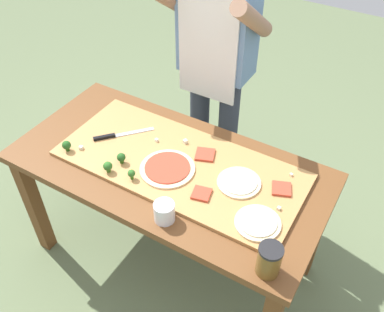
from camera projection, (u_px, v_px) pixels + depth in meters
ground_plane at (173, 256)px, 2.54m from camera, size 8.00×8.00×0.00m
prep_table at (169, 180)px, 2.10m from camera, size 1.52×0.75×0.76m
cutting_board at (180, 164)px, 2.01m from camera, size 1.18×0.52×0.02m
chefs_knife at (115, 135)px, 2.15m from camera, size 0.22×0.24×0.02m
pizza_whole_white_garlic at (239, 182)px, 1.91m from camera, size 0.20×0.20×0.02m
pizza_whole_tomato_red at (167, 168)px, 1.97m from camera, size 0.26×0.26×0.02m
pizza_whole_cheese_artichoke at (258, 223)px, 1.74m from camera, size 0.19×0.19×0.02m
pizza_slice_near_left at (201, 194)px, 1.86m from camera, size 0.09×0.09×0.01m
pizza_slice_center at (205, 154)px, 2.04m from camera, size 0.12×0.12×0.01m
pizza_slice_far_right at (282, 189)px, 1.88m from camera, size 0.11×0.11×0.01m
broccoli_floret_back_left at (121, 158)px, 1.99m from camera, size 0.04×0.04×0.06m
broccoli_floret_front_mid at (108, 166)px, 1.95m from camera, size 0.04×0.04×0.06m
broccoli_floret_front_right at (67, 145)px, 2.05m from camera, size 0.04×0.04×0.06m
broccoli_floret_front_left at (131, 174)px, 1.91m from camera, size 0.03×0.03×0.05m
cheese_crumble_a at (185, 141)px, 2.11m from camera, size 0.02×0.02×0.02m
cheese_crumble_b at (81, 148)px, 2.08m from camera, size 0.02×0.02×0.02m
cheese_crumble_c at (291, 175)px, 1.94m from camera, size 0.01×0.01×0.01m
cheese_crumble_d at (279, 208)px, 1.79m from camera, size 0.01×0.01×0.01m
cheese_crumble_e at (157, 140)px, 2.12m from camera, size 0.02×0.02×0.01m
flour_cup at (164, 213)px, 1.76m from camera, size 0.09×0.09×0.09m
sauce_jar at (269, 260)px, 1.55m from camera, size 0.09×0.09×0.14m
cook_center at (216, 56)px, 2.31m from camera, size 0.54×0.39×1.67m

